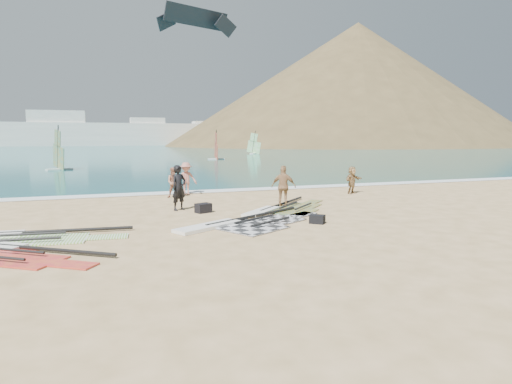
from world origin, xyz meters
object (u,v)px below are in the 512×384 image
object	(u,v)px
rig_red	(6,253)
rig_orange	(283,209)
gear_bag_near	(203,208)
beachgoer_back	(284,186)
gear_bag_far	(317,219)
beachgoer_right	(352,180)
rig_grey	(244,223)
beachgoer_left	(174,182)
person_wetsuit	(179,188)
beachgoer_mid	(186,179)
rig_green	(16,238)

from	to	relation	value
rig_red	rig_orange	bearing A→B (deg)	57.14
gear_bag_near	beachgoer_back	bearing A→B (deg)	2.56
gear_bag_far	beachgoer_right	xyz separation A→B (m)	(5.78, 6.89, 0.62)
rig_orange	rig_red	size ratio (longest dim) A/B	1.13
rig_grey	gear_bag_far	size ratio (longest dim) A/B	11.73
gear_bag_near	beachgoer_left	xyz separation A→B (m)	(-0.46, 4.98, 0.61)
gear_bag_near	gear_bag_far	size ratio (longest dim) A/B	1.16
rig_red	beachgoer_right	size ratio (longest dim) A/B	2.94
gear_bag_far	person_wetsuit	xyz separation A→B (m)	(-4.36, 4.61, 0.83)
rig_orange	beachgoer_mid	world-z (taller)	beachgoer_mid
rig_green	beachgoer_mid	xyz separation A→B (m)	(6.93, 8.63, 0.85)
rig_red	beachgoer_right	bearing A→B (deg)	61.26
rig_grey	rig_red	bearing A→B (deg)	163.29
gear_bag_far	beachgoer_left	xyz separation A→B (m)	(-3.96, 8.65, 0.64)
rig_orange	beachgoer_left	world-z (taller)	beachgoer_left
beachgoer_mid	rig_orange	bearing A→B (deg)	-51.32
beachgoer_right	person_wetsuit	bearing A→B (deg)	167.20
rig_green	beachgoer_left	bearing A→B (deg)	57.53
person_wetsuit	beachgoer_left	world-z (taller)	person_wetsuit
rig_orange	person_wetsuit	distance (m)	4.65
person_wetsuit	beachgoer_mid	world-z (taller)	person_wetsuit
rig_green	beachgoer_right	distance (m)	16.96
gear_bag_far	beachgoer_back	world-z (taller)	beachgoer_back
person_wetsuit	rig_red	bearing A→B (deg)	-164.12
beachgoer_left	beachgoer_right	world-z (taller)	beachgoer_left
beachgoer_back	beachgoer_left	bearing A→B (deg)	-14.98
rig_orange	beachgoer_back	bearing A→B (deg)	21.61
beachgoer_left	rig_grey	bearing A→B (deg)	-68.06
person_wetsuit	beachgoer_left	distance (m)	4.06
rig_green	gear_bag_far	bearing A→B (deg)	0.70
rig_green	beachgoer_left	xyz separation A→B (m)	(6.13, 7.71, 0.75)
rig_grey	beachgoer_back	size ratio (longest dim) A/B	3.29
rig_red	gear_bag_near	distance (m)	7.98
rig_orange	rig_red	xyz separation A→B (m)	(-9.96, -4.08, -0.00)
gear_bag_far	beachgoer_mid	distance (m)	10.10
rig_green	rig_red	xyz separation A→B (m)	(0.07, -1.88, -0.00)
rig_red	person_wetsuit	bearing A→B (deg)	79.33
gear_bag_near	person_wetsuit	distance (m)	1.51
rig_green	rig_orange	world-z (taller)	rig_green
beachgoer_back	beachgoer_mid	bearing A→B (deg)	-25.46
beachgoer_mid	beachgoer_right	world-z (taller)	beachgoer_mid
rig_grey	beachgoer_left	xyz separation A→B (m)	(-1.32, 7.97, 0.75)
beachgoer_back	beachgoer_right	xyz separation A→B (m)	(5.51, 3.06, -0.18)
beachgoer_left	rig_orange	bearing A→B (deg)	-42.04
rig_green	gear_bag_far	size ratio (longest dim) A/B	11.15
beachgoer_mid	beachgoer_right	xyz separation A→B (m)	(8.93, -2.67, -0.13)
person_wetsuit	beachgoer_right	size ratio (longest dim) A/B	1.27
rig_grey	beachgoer_mid	xyz separation A→B (m)	(-0.51, 8.89, 0.85)
rig_red	beachgoer_back	bearing A→B (deg)	59.75
rig_orange	gear_bag_far	distance (m)	3.14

